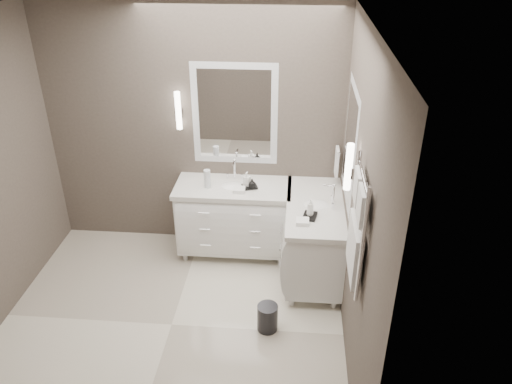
# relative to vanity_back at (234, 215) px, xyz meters

# --- Properties ---
(floor) EXTENTS (3.20, 3.00, 0.01)m
(floor) POSITION_rel_vanity_back_xyz_m (-0.45, -1.23, -0.49)
(floor) COLOR silver
(floor) RESTS_ON ground
(ceiling) EXTENTS (3.20, 3.00, 0.01)m
(ceiling) POSITION_rel_vanity_back_xyz_m (-0.45, -1.23, 2.22)
(ceiling) COLOR white
(ceiling) RESTS_ON wall_back
(wall_back) EXTENTS (3.20, 0.01, 2.70)m
(wall_back) POSITION_rel_vanity_back_xyz_m (-0.45, 0.28, 0.86)
(wall_back) COLOR #4E453F
(wall_back) RESTS_ON floor
(wall_front) EXTENTS (3.20, 0.01, 2.70)m
(wall_front) POSITION_rel_vanity_back_xyz_m (-0.45, -2.73, 0.86)
(wall_front) COLOR #4E453F
(wall_front) RESTS_ON floor
(wall_right) EXTENTS (0.01, 3.00, 2.70)m
(wall_right) POSITION_rel_vanity_back_xyz_m (1.15, -1.23, 0.86)
(wall_right) COLOR #4E453F
(wall_right) RESTS_ON floor
(vanity_back) EXTENTS (1.24, 0.59, 0.97)m
(vanity_back) POSITION_rel_vanity_back_xyz_m (0.00, 0.00, 0.00)
(vanity_back) COLOR white
(vanity_back) RESTS_ON floor
(vanity_right) EXTENTS (0.59, 1.24, 0.97)m
(vanity_right) POSITION_rel_vanity_back_xyz_m (0.88, -0.33, 0.00)
(vanity_right) COLOR white
(vanity_right) RESTS_ON floor
(mirror_back) EXTENTS (0.90, 0.02, 1.10)m
(mirror_back) POSITION_rel_vanity_back_xyz_m (-0.00, 0.26, 1.06)
(mirror_back) COLOR white
(mirror_back) RESTS_ON wall_back
(mirror_right) EXTENTS (0.02, 0.90, 1.10)m
(mirror_right) POSITION_rel_vanity_back_xyz_m (1.14, -0.43, 1.06)
(mirror_right) COLOR white
(mirror_right) RESTS_ON wall_right
(sconce_back) EXTENTS (0.06, 0.06, 0.40)m
(sconce_back) POSITION_rel_vanity_back_xyz_m (-0.58, 0.20, 1.11)
(sconce_back) COLOR white
(sconce_back) RESTS_ON wall_back
(sconce_right) EXTENTS (0.06, 0.06, 0.40)m
(sconce_right) POSITION_rel_vanity_back_xyz_m (1.08, -1.01, 1.11)
(sconce_right) COLOR white
(sconce_right) RESTS_ON wall_right
(towel_bar_corner) EXTENTS (0.03, 0.22, 0.30)m
(towel_bar_corner) POSITION_rel_vanity_back_xyz_m (1.09, 0.13, 0.63)
(towel_bar_corner) COLOR white
(towel_bar_corner) RESTS_ON wall_right
(towel_ladder) EXTENTS (0.06, 0.58, 0.90)m
(towel_ladder) POSITION_rel_vanity_back_xyz_m (1.10, -1.63, 0.91)
(towel_ladder) COLOR white
(towel_ladder) RESTS_ON wall_right
(waste_bin) EXTENTS (0.25, 0.25, 0.27)m
(waste_bin) POSITION_rel_vanity_back_xyz_m (0.45, -1.20, -0.35)
(waste_bin) COLOR black
(waste_bin) RESTS_ON floor
(amenity_tray_back) EXTENTS (0.18, 0.16, 0.02)m
(amenity_tray_back) POSITION_rel_vanity_back_xyz_m (0.18, -0.03, 0.38)
(amenity_tray_back) COLOR black
(amenity_tray_back) RESTS_ON vanity_back
(amenity_tray_right) EXTENTS (0.15, 0.19, 0.02)m
(amenity_tray_right) POSITION_rel_vanity_back_xyz_m (0.81, -0.57, 0.38)
(amenity_tray_right) COLOR black
(amenity_tray_right) RESTS_ON vanity_right
(water_bottle) EXTENTS (0.09, 0.09, 0.20)m
(water_bottle) POSITION_rel_vanity_back_xyz_m (-0.26, -0.05, 0.46)
(water_bottle) COLOR silver
(water_bottle) RESTS_ON vanity_back
(soap_bottle_a) EXTENTS (0.09, 0.09, 0.15)m
(soap_bottle_a) POSITION_rel_vanity_back_xyz_m (0.15, -0.01, 0.46)
(soap_bottle_a) COLOR white
(soap_bottle_a) RESTS_ON amenity_tray_back
(soap_bottle_b) EXTENTS (0.10, 0.10, 0.10)m
(soap_bottle_b) POSITION_rel_vanity_back_xyz_m (0.21, -0.06, 0.44)
(soap_bottle_b) COLOR black
(soap_bottle_b) RESTS_ON amenity_tray_back
(soap_bottle_c) EXTENTS (0.08, 0.08, 0.17)m
(soap_bottle_c) POSITION_rel_vanity_back_xyz_m (0.81, -0.57, 0.48)
(soap_bottle_c) COLOR white
(soap_bottle_c) RESTS_ON amenity_tray_right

